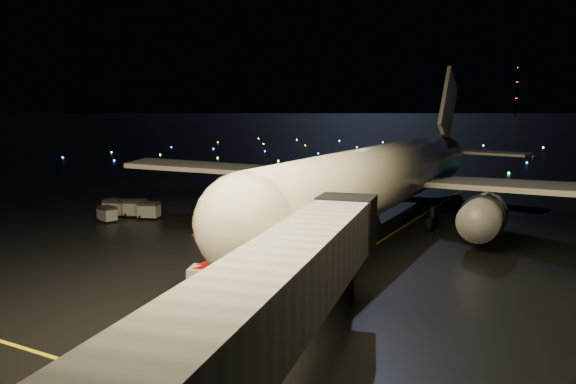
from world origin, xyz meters
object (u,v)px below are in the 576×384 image
at_px(crew_c, 194,226).
at_px(baggage_cart_3, 107,214).
at_px(airliner, 396,139).
at_px(baggage_cart_1, 115,208).
at_px(baggage_cart_2, 135,208).
at_px(pushback_tug, 204,315).
at_px(belt_loader, 221,259).
at_px(baggage_cart_0, 149,210).

relative_size(crew_c, baggage_cart_3, 1.00).
bearing_deg(airliner, baggage_cart_1, -159.29).
height_order(crew_c, baggage_cart_2, baggage_cart_2).
relative_size(airliner, pushback_tug, 13.01).
distance_m(airliner, crew_c, 21.64).
relative_size(belt_loader, baggage_cart_2, 2.93).
bearing_deg(belt_loader, pushback_tug, -81.29).
xyz_separation_m(belt_loader, crew_c, (-10.18, 10.09, -0.64)).
relative_size(baggage_cart_1, baggage_cart_2, 0.98).
bearing_deg(pushback_tug, baggage_cart_3, 119.90).
distance_m(crew_c, baggage_cart_0, 9.94).
xyz_separation_m(crew_c, baggage_cart_3, (-11.78, 0.82, -0.14)).
relative_size(baggage_cart_1, baggage_cart_3, 1.16).
xyz_separation_m(airliner, belt_loader, (-4.10, -24.48, -6.94)).
relative_size(airliner, baggage_cart_1, 27.68).
height_order(airliner, belt_loader, airliner).
height_order(baggage_cart_1, baggage_cart_2, baggage_cart_2).
height_order(pushback_tug, baggage_cart_2, pushback_tug).
bearing_deg(crew_c, baggage_cart_0, -168.70).
relative_size(pushback_tug, baggage_cart_3, 2.47).
xyz_separation_m(baggage_cart_1, baggage_cart_2, (2.18, 0.75, 0.02)).
distance_m(airliner, baggage_cart_3, 30.37).
bearing_deg(pushback_tug, crew_c, 104.44).
distance_m(baggage_cart_0, baggage_cart_2, 2.01).
bearing_deg(baggage_cart_0, baggage_cart_1, 171.03).
bearing_deg(baggage_cart_1, crew_c, -25.25).
bearing_deg(crew_c, baggage_cart_3, -148.52).
relative_size(pushback_tug, crew_c, 2.48).
xyz_separation_m(airliner, baggage_cart_3, (-26.05, -13.57, -7.71)).
height_order(pushback_tug, belt_loader, belt_loader).
bearing_deg(pushback_tug, baggage_cart_2, 114.61).
relative_size(crew_c, baggage_cart_2, 0.84).
bearing_deg(baggage_cart_1, airliner, 10.88).
distance_m(pushback_tug, baggage_cart_3, 32.30).
relative_size(belt_loader, baggage_cart_0, 3.10).
height_order(airliner, baggage_cart_1, airliner).
bearing_deg(airliner, belt_loader, -100.56).
distance_m(crew_c, baggage_cart_2, 11.83).
relative_size(pushback_tug, baggage_cart_2, 2.09).
bearing_deg(baggage_cart_0, crew_c, -42.26).
bearing_deg(pushback_tug, baggage_cart_0, 112.39).
bearing_deg(baggage_cart_0, baggage_cart_3, -147.85).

